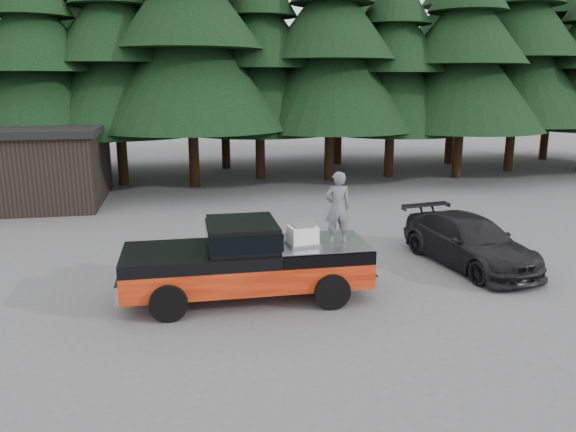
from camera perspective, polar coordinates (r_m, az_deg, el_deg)
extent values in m
plane|color=#504F52|center=(14.41, -3.82, -7.39)|extent=(120.00, 120.00, 0.00)
cube|color=black|center=(13.31, -4.68, -1.82)|extent=(1.66, 1.90, 0.59)
cube|color=white|center=(13.36, 1.50, -2.06)|extent=(0.71, 0.62, 0.44)
imported|color=#57585F|center=(13.45, 5.05, 0.87)|extent=(0.66, 0.45, 1.75)
imported|color=black|center=(16.80, 17.95, -2.47)|extent=(2.71, 5.04, 1.39)
cube|color=black|center=(26.68, -26.87, 4.31)|extent=(8.00, 6.00, 3.00)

